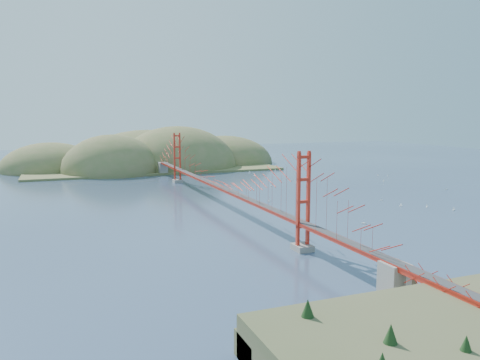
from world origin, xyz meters
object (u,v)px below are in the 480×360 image
object	(u,v)px
sailboat_0	(269,201)
sailboat_1	(382,200)
bridge	(219,165)
fort	(412,300)
sailboat_2	(401,205)

from	to	relation	value
sailboat_0	sailboat_1	bearing A→B (deg)	-18.62
bridge	fort	bearing A→B (deg)	-89.52
fort	sailboat_0	bearing A→B (deg)	79.00
sailboat_2	sailboat_1	xyz separation A→B (m)	(0.41, 5.68, 0.01)
bridge	sailboat_2	size ratio (longest dim) A/B	163.88
bridge	fort	world-z (taller)	bridge
bridge	sailboat_1	world-z (taller)	bridge
fort	sailboat_1	bearing A→B (deg)	54.45
bridge	sailboat_2	xyz separation A→B (m)	(29.20, -12.79, -6.87)
sailboat_0	sailboat_1	distance (m)	21.06
sailboat_0	bridge	bearing A→B (deg)	177.71
bridge	sailboat_2	distance (m)	32.61
bridge	sailboat_0	xyz separation A→B (m)	(9.65, -0.39, -6.86)
bridge	sailboat_1	distance (m)	31.21
fort	bridge	bearing A→B (deg)	90.48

